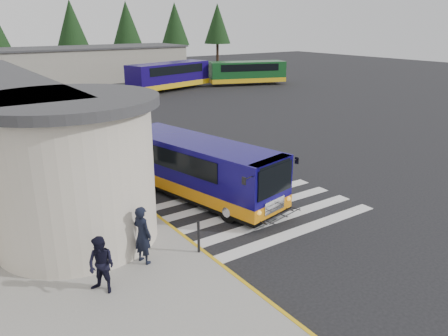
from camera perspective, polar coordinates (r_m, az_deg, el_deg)
ground at (r=18.37m, az=3.56°, el=-4.25°), size 140.00×140.00×0.00m
curb_strip at (r=19.72m, az=-13.12°, el=-2.83°), size 0.12×34.00×0.16m
crosswalk at (r=17.51m, az=3.89°, el=-5.43°), size 8.00×5.35×0.01m
depot_building at (r=57.88m, az=-18.48°, el=12.70°), size 26.40×8.40×4.20m
tree_line at (r=65.44m, az=-20.82°, el=17.15°), size 58.40×4.40×10.00m
transit_bus at (r=18.39m, az=-3.33°, el=-0.33°), size 4.30×8.90×2.44m
pedestrian_a at (r=13.43m, az=-10.60°, el=-8.58°), size 0.62×0.77×1.82m
pedestrian_b at (r=12.35m, az=-15.73°, el=-12.11°), size 0.95×1.00×1.62m
bollard at (r=13.93m, az=-3.34°, el=-8.94°), size 0.09×0.09×1.08m
far_bus_a at (r=48.54m, az=-7.21°, el=11.97°), size 10.17×5.16×2.53m
far_bus_b at (r=52.60m, az=2.99°, el=12.44°), size 9.33×5.31×2.32m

